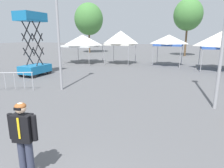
{
  "coord_description": "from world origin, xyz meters",
  "views": [
    {
      "loc": [
        2.42,
        -1.52,
        3.12
      ],
      "look_at": [
        -0.39,
        5.33,
        1.3
      ],
      "focal_mm": 31.93,
      "sensor_mm": 36.0,
      "label": 1
    }
  ],
  "objects_px": {
    "tree_behind_tents_right": "(89,19)",
    "crowd_barrier_near_person": "(14,78)",
    "canopy_tent_right_of_center": "(121,38)",
    "canopy_tent_behind_right": "(223,39)",
    "person_foreground": "(24,136)",
    "scissor_lift": "(34,58)",
    "tree_behind_tents_center": "(188,15)",
    "canopy_tent_far_right": "(83,41)",
    "light_pole_near_lift": "(56,3)",
    "canopy_tent_behind_left": "(169,40)"
  },
  "relations": [
    {
      "from": "tree_behind_tents_right",
      "to": "crowd_barrier_near_person",
      "type": "relative_size",
      "value": 4.58
    },
    {
      "from": "canopy_tent_right_of_center",
      "to": "crowd_barrier_near_person",
      "type": "bearing_deg",
      "value": -98.31
    },
    {
      "from": "canopy_tent_right_of_center",
      "to": "tree_behind_tents_right",
      "type": "distance_m",
      "value": 15.91
    },
    {
      "from": "canopy_tent_behind_right",
      "to": "person_foreground",
      "type": "height_order",
      "value": "canopy_tent_behind_right"
    },
    {
      "from": "scissor_lift",
      "to": "tree_behind_tents_center",
      "type": "distance_m",
      "value": 23.31
    },
    {
      "from": "person_foreground",
      "to": "tree_behind_tents_center",
      "type": "distance_m",
      "value": 30.16
    },
    {
      "from": "canopy_tent_far_right",
      "to": "person_foreground",
      "type": "xyz_separation_m",
      "value": [
        8.6,
        -17.14,
        -1.47
      ]
    },
    {
      "from": "scissor_lift",
      "to": "tree_behind_tents_center",
      "type": "xyz_separation_m",
      "value": [
        10.17,
        20.46,
        4.62
      ]
    },
    {
      "from": "canopy_tent_right_of_center",
      "to": "scissor_lift",
      "type": "xyz_separation_m",
      "value": [
        -3.97,
        -8.74,
        -1.42
      ]
    },
    {
      "from": "light_pole_near_lift",
      "to": "tree_behind_tents_center",
      "type": "bearing_deg",
      "value": 76.21
    },
    {
      "from": "canopy_tent_behind_right",
      "to": "canopy_tent_far_right",
      "type": "bearing_deg",
      "value": -178.05
    },
    {
      "from": "scissor_lift",
      "to": "tree_behind_tents_right",
      "type": "distance_m",
      "value": 21.9
    },
    {
      "from": "canopy_tent_behind_left",
      "to": "canopy_tent_behind_right",
      "type": "bearing_deg",
      "value": -11.48
    },
    {
      "from": "canopy_tent_far_right",
      "to": "canopy_tent_behind_left",
      "type": "bearing_deg",
      "value": 8.84
    },
    {
      "from": "light_pole_near_lift",
      "to": "tree_behind_tents_right",
      "type": "bearing_deg",
      "value": 114.9
    },
    {
      "from": "canopy_tent_far_right",
      "to": "scissor_lift",
      "type": "height_order",
      "value": "scissor_lift"
    },
    {
      "from": "canopy_tent_behind_right",
      "to": "person_foreground",
      "type": "relative_size",
      "value": 2.03
    },
    {
      "from": "canopy_tent_far_right",
      "to": "person_foreground",
      "type": "height_order",
      "value": "canopy_tent_far_right"
    },
    {
      "from": "canopy_tent_behind_left",
      "to": "tree_behind_tents_center",
      "type": "bearing_deg",
      "value": 83.92
    },
    {
      "from": "canopy_tent_behind_left",
      "to": "tree_behind_tents_right",
      "type": "bearing_deg",
      "value": 143.93
    },
    {
      "from": "person_foreground",
      "to": "light_pole_near_lift",
      "type": "xyz_separation_m",
      "value": [
        -3.83,
        6.49,
        3.76
      ]
    },
    {
      "from": "tree_behind_tents_right",
      "to": "canopy_tent_behind_left",
      "type": "bearing_deg",
      "value": -36.07
    },
    {
      "from": "canopy_tent_behind_right",
      "to": "person_foreground",
      "type": "bearing_deg",
      "value": -107.15
    },
    {
      "from": "canopy_tent_behind_right",
      "to": "crowd_barrier_near_person",
      "type": "height_order",
      "value": "canopy_tent_behind_right"
    },
    {
      "from": "canopy_tent_far_right",
      "to": "light_pole_near_lift",
      "type": "bearing_deg",
      "value": -65.88
    },
    {
      "from": "tree_behind_tents_center",
      "to": "tree_behind_tents_right",
      "type": "relative_size",
      "value": 0.96
    },
    {
      "from": "canopy_tent_behind_right",
      "to": "crowd_barrier_near_person",
      "type": "xyz_separation_m",
      "value": [
        -11.62,
        -12.31,
        -1.99
      ]
    },
    {
      "from": "canopy_tent_behind_right",
      "to": "tree_behind_tents_right",
      "type": "height_order",
      "value": "tree_behind_tents_right"
    },
    {
      "from": "tree_behind_tents_right",
      "to": "light_pole_near_lift",
      "type": "bearing_deg",
      "value": -65.1
    },
    {
      "from": "canopy_tent_far_right",
      "to": "canopy_tent_behind_right",
      "type": "xyz_separation_m",
      "value": [
        14.03,
        0.48,
        0.24
      ]
    },
    {
      "from": "crowd_barrier_near_person",
      "to": "tree_behind_tents_center",
      "type": "bearing_deg",
      "value": 71.73
    },
    {
      "from": "tree_behind_tents_center",
      "to": "crowd_barrier_near_person",
      "type": "height_order",
      "value": "tree_behind_tents_center"
    },
    {
      "from": "scissor_lift",
      "to": "tree_behind_tents_center",
      "type": "height_order",
      "value": "tree_behind_tents_center"
    },
    {
      "from": "scissor_lift",
      "to": "crowd_barrier_near_person",
      "type": "relative_size",
      "value": 2.54
    },
    {
      "from": "light_pole_near_lift",
      "to": "tree_behind_tents_center",
      "type": "xyz_separation_m",
      "value": [
        5.69,
        23.19,
        1.22
      ]
    },
    {
      "from": "canopy_tent_behind_right",
      "to": "crowd_barrier_near_person",
      "type": "relative_size",
      "value": 1.91
    },
    {
      "from": "canopy_tent_far_right",
      "to": "tree_behind_tents_center",
      "type": "bearing_deg",
      "value": 50.18
    },
    {
      "from": "canopy_tent_behind_right",
      "to": "light_pole_near_lift",
      "type": "distance_m",
      "value": 14.62
    },
    {
      "from": "tree_behind_tents_right",
      "to": "crowd_barrier_near_person",
      "type": "height_order",
      "value": "tree_behind_tents_right"
    },
    {
      "from": "scissor_lift",
      "to": "light_pole_near_lift",
      "type": "relative_size",
      "value": 0.57
    },
    {
      "from": "canopy_tent_behind_left",
      "to": "person_foreground",
      "type": "relative_size",
      "value": 1.78
    },
    {
      "from": "canopy_tent_right_of_center",
      "to": "canopy_tent_behind_right",
      "type": "bearing_deg",
      "value": -2.03
    },
    {
      "from": "canopy_tent_far_right",
      "to": "scissor_lift",
      "type": "relative_size",
      "value": 0.74
    },
    {
      "from": "canopy_tent_behind_left",
      "to": "canopy_tent_behind_right",
      "type": "height_order",
      "value": "canopy_tent_behind_right"
    },
    {
      "from": "canopy_tent_far_right",
      "to": "crowd_barrier_near_person",
      "type": "height_order",
      "value": "canopy_tent_far_right"
    },
    {
      "from": "canopy_tent_far_right",
      "to": "scissor_lift",
      "type": "xyz_separation_m",
      "value": [
        0.29,
        -7.91,
        -1.11
      ]
    },
    {
      "from": "canopy_tent_right_of_center",
      "to": "canopy_tent_behind_left",
      "type": "distance_m",
      "value": 5.06
    },
    {
      "from": "canopy_tent_far_right",
      "to": "tree_behind_tents_right",
      "type": "height_order",
      "value": "tree_behind_tents_right"
    },
    {
      "from": "canopy_tent_right_of_center",
      "to": "canopy_tent_behind_left",
      "type": "height_order",
      "value": "canopy_tent_right_of_center"
    },
    {
      "from": "canopy_tent_far_right",
      "to": "tree_behind_tents_right",
      "type": "distance_m",
      "value": 14.35
    }
  ]
}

